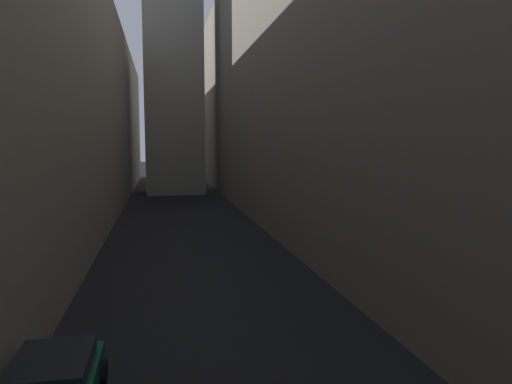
% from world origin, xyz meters
% --- Properties ---
extents(ground_plane, '(264.00, 264.00, 0.00)m').
position_xyz_m(ground_plane, '(0.00, 48.00, 0.00)').
color(ground_plane, black).
extents(building_block_left, '(10.03, 108.00, 18.58)m').
position_xyz_m(building_block_left, '(-10.52, 50.00, 9.29)').
color(building_block_left, gray).
rests_on(building_block_left, ground).
extents(building_block_right, '(12.08, 108.00, 24.78)m').
position_xyz_m(building_block_right, '(11.54, 50.00, 12.39)').
color(building_block_right, '#756B5B').
rests_on(building_block_right, ground).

